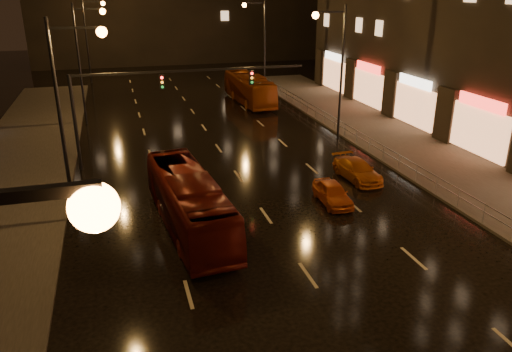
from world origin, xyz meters
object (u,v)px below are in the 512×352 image
(bus_curb, at_px, (249,89))
(taxi_near, at_px, (333,193))
(taxi_far, at_px, (357,170))
(bus_red, at_px, (189,202))

(bus_curb, height_order, taxi_near, bus_curb)
(taxi_far, bearing_deg, bus_red, -164.95)
(bus_red, relative_size, taxi_near, 2.90)
(bus_red, height_order, bus_curb, bus_curb)
(bus_red, bearing_deg, taxi_far, 13.97)
(bus_red, height_order, taxi_near, bus_red)
(bus_red, height_order, taxi_far, bus_red)
(taxi_near, bearing_deg, taxi_far, 46.92)
(bus_curb, bearing_deg, taxi_far, -90.33)
(taxi_near, height_order, taxi_far, taxi_far)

